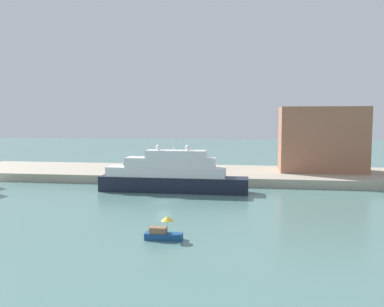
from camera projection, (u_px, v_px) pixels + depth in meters
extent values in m
plane|color=slate|center=(163.00, 202.00, 66.08)|extent=(400.00, 400.00, 0.00)
cube|color=#ADA38E|center=(189.00, 174.00, 93.10)|extent=(110.00, 23.01, 1.79)
cube|color=black|center=(173.00, 184.00, 75.14)|extent=(28.18, 4.54, 2.88)
cube|color=white|center=(166.00, 172.00, 75.14)|extent=(22.55, 4.17, 1.81)
cube|color=white|center=(170.00, 162.00, 74.86)|extent=(16.91, 3.81, 1.80)
cube|color=white|center=(176.00, 154.00, 74.55)|extent=(11.27, 3.45, 1.41)
cylinder|color=silver|center=(173.00, 141.00, 74.42)|extent=(0.16, 0.16, 3.34)
sphere|color=white|center=(188.00, 148.00, 74.11)|extent=(1.03, 1.03, 1.03)
sphere|color=white|center=(158.00, 147.00, 74.93)|extent=(1.03, 1.03, 1.03)
cube|color=navy|center=(164.00, 236.00, 45.47)|extent=(4.33, 1.31, 0.77)
cube|color=#8C6647|center=(158.00, 230.00, 45.51)|extent=(1.90, 1.05, 0.68)
cylinder|color=#B2B2B2|center=(167.00, 227.00, 45.31)|extent=(0.06, 0.06, 1.48)
cone|color=gold|center=(167.00, 218.00, 45.22)|extent=(1.47, 1.47, 0.51)
cube|color=#9E664C|center=(322.00, 139.00, 90.33)|extent=(18.76, 10.40, 14.66)
cube|color=#1E4C99|center=(131.00, 168.00, 92.74)|extent=(4.56, 1.75, 0.89)
cube|color=#262D33|center=(130.00, 165.00, 92.70)|extent=(2.73, 1.58, 0.69)
cylinder|color=#4C4C4C|center=(143.00, 170.00, 88.11)|extent=(0.36, 0.36, 1.48)
sphere|color=tan|center=(143.00, 166.00, 88.04)|extent=(0.24, 0.24, 0.24)
cylinder|color=black|center=(208.00, 175.00, 82.05)|extent=(0.42, 0.42, 0.85)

